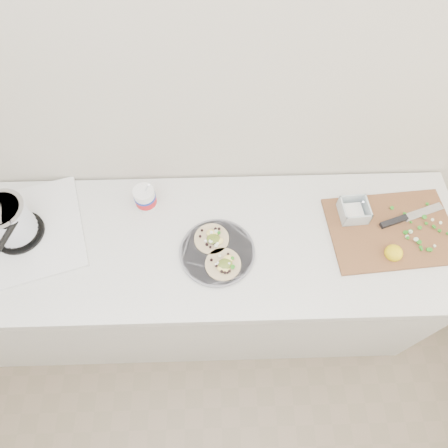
{
  "coord_description": "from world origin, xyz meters",
  "views": [
    {
      "loc": [
        0.2,
        0.65,
        2.35
      ],
      "look_at": [
        0.23,
        1.46,
        0.96
      ],
      "focal_mm": 32.0,
      "sensor_mm": 36.0,
      "label": 1
    }
  ],
  "objects_px": {
    "taco_plate": "(217,251)",
    "cutboard": "(389,226)",
    "stove": "(13,225)",
    "tub": "(145,197)"
  },
  "relations": [
    {
      "from": "taco_plate",
      "to": "stove",
      "type": "bearing_deg",
      "value": 172.54
    },
    {
      "from": "taco_plate",
      "to": "tub",
      "type": "height_order",
      "value": "tub"
    },
    {
      "from": "tub",
      "to": "cutboard",
      "type": "relative_size",
      "value": 0.38
    },
    {
      "from": "taco_plate",
      "to": "tub",
      "type": "bearing_deg",
      "value": 141.16
    },
    {
      "from": "taco_plate",
      "to": "tub",
      "type": "xyz_separation_m",
      "value": [
        -0.3,
        0.24,
        0.05
      ]
    },
    {
      "from": "stove",
      "to": "taco_plate",
      "type": "height_order",
      "value": "stove"
    },
    {
      "from": "tub",
      "to": "taco_plate",
      "type": "bearing_deg",
      "value": -38.84
    },
    {
      "from": "taco_plate",
      "to": "cutboard",
      "type": "height_order",
      "value": "cutboard"
    },
    {
      "from": "stove",
      "to": "taco_plate",
      "type": "bearing_deg",
      "value": -23.87
    },
    {
      "from": "stove",
      "to": "cutboard",
      "type": "xyz_separation_m",
      "value": [
        1.52,
        -0.01,
        -0.06
      ]
    }
  ]
}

